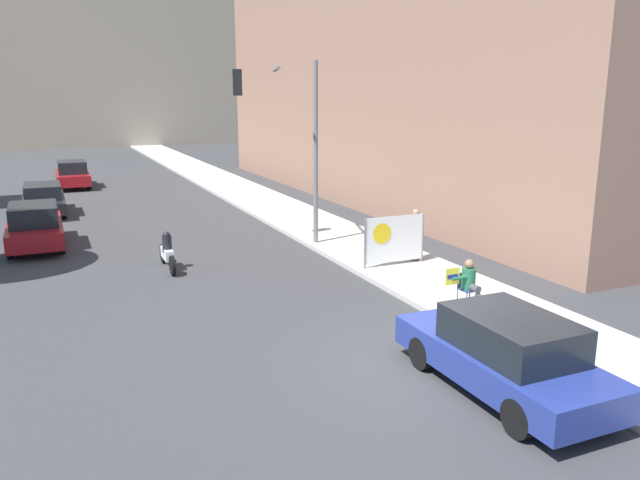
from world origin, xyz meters
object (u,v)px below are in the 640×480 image
Objects in this scene: car_on_road_nearest at (35,226)px; seated_protester at (470,283)px; pedestrian_behind at (415,234)px; car_on_road_midblock at (43,199)px; traffic_light_pole at (288,123)px; car_on_road_distant at (73,174)px; parked_car_curbside at (505,354)px; motorcycle_on_road at (167,253)px; protest_banner at (394,239)px.

seated_protester is at bearing -50.22° from car_on_road_nearest.
pedestrian_behind is 17.27m from car_on_road_midblock.
car_on_road_distant is (-6.16, 18.33, -3.49)m from traffic_light_pole.
parked_car_curbside is at bearing -71.41° from car_on_road_midblock.
seated_protester is 0.73× the size of pedestrian_behind.
car_on_road_distant is (-8.91, 22.05, -0.21)m from pedestrian_behind.
seated_protester is at bearing -79.24° from traffic_light_pole.
pedestrian_behind is at bearing -33.58° from car_on_road_nearest.
motorcycle_on_road is at bearing 149.62° from seated_protester.
traffic_light_pole is at bearing 146.31° from pedestrian_behind.
parked_car_curbside is (-0.46, -11.73, -3.51)m from traffic_light_pole.
protest_banner is at bearing -24.08° from motorcycle_on_road.
motorcycle_on_road is at bearing -51.70° from car_on_road_nearest.
traffic_light_pole is 1.40× the size of parked_car_curbside.
car_on_road_nearest reaches higher than car_on_road_midblock.
car_on_road_nearest is at bearing 143.15° from protest_banner.
car_on_road_midblock is (0.32, 6.50, -0.06)m from car_on_road_nearest.
car_on_road_midblock is 11.64m from motorcycle_on_road.
car_on_road_nearest is 1.02× the size of car_on_road_distant.
parked_car_curbside is 0.98× the size of car_on_road_midblock.
traffic_light_pole is at bearing -71.42° from car_on_road_distant.
car_on_road_distant is at bearing 108.58° from traffic_light_pole.
protest_banner reaches higher than car_on_road_midblock.
car_on_road_distant is at bearing 109.75° from protest_banner.
protest_banner reaches higher than motorcycle_on_road.
seated_protester is at bearing -49.25° from motorcycle_on_road.
seated_protester is 4.13m from protest_banner.
car_on_road_nearest is at bearing 156.75° from traffic_light_pole.
parked_car_curbside reaches higher than motorcycle_on_road.
protest_banner is at bearing 104.58° from seated_protester.
car_on_road_nearest is 6.51m from car_on_road_midblock.
motorcycle_on_road is (1.74, -19.50, -0.24)m from car_on_road_distant.
car_on_road_nearest reaches higher than car_on_road_distant.
car_on_road_midblock is (-9.30, 18.06, -0.08)m from seated_protester.
motorcycle_on_road is (-5.95, 6.91, -0.25)m from seated_protester.
protest_banner is 23.70m from car_on_road_distant.
pedestrian_behind is at bearing 68.17° from parked_car_curbside.
traffic_light_pole is 5.90m from motorcycle_on_road.
protest_banner is 5.48m from traffic_light_pole.
protest_banner is at bearing -65.07° from traffic_light_pole.
car_on_road_midblock is 8.51m from car_on_road_distant.
protest_banner reaches higher than car_on_road_distant.
traffic_light_pole reaches higher than car_on_road_midblock.
protest_banner reaches higher than parked_car_curbside.
traffic_light_pole reaches higher than protest_banner.
traffic_light_pole reaches higher than car_on_road_nearest.
protest_banner is 6.87m from motorcycle_on_road.
traffic_light_pole is at bearing -52.12° from car_on_road_midblock.
protest_banner is 0.33× the size of traffic_light_pole.
motorcycle_on_road is at bearing -73.31° from car_on_road_midblock.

